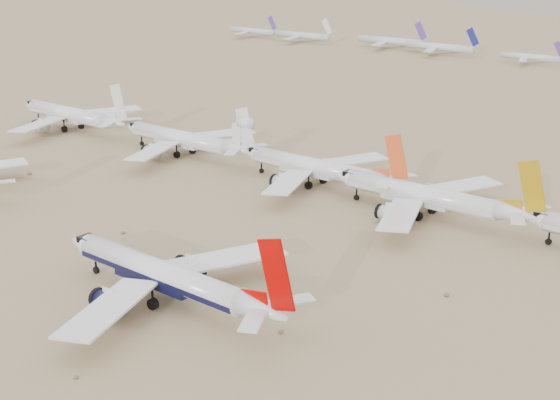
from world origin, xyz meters
name	(u,v)px	position (x,y,z in m)	size (l,w,h in m)	color
ground	(169,294)	(0.00, 0.00, 0.00)	(7000.00, 7000.00, 0.00)	#917954
main_airliner	(169,277)	(2.89, -2.50, 5.00)	(51.55, 50.35, 18.19)	white
row2_gold_tail	(429,197)	(14.62, 65.60, 4.97)	(49.95, 48.85, 17.78)	white
row2_orange_tail	(318,168)	(-19.00, 68.49, 4.89)	(48.81, 47.75, 17.41)	white
row2_white_trijet	(187,139)	(-66.22, 67.78, 5.15)	(50.20, 49.06, 17.79)	white
row2_white_twin	(73,115)	(-119.48, 66.55, 5.22)	(51.91, 50.79, 18.55)	white
desert_scrub	(27,368)	(3.20, -30.76, 0.29)	(261.14, 121.67, 0.63)	brown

